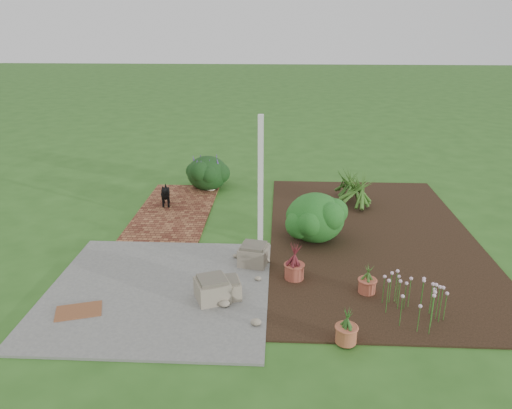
{
  "coord_description": "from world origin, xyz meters",
  "views": [
    {
      "loc": [
        0.65,
        -8.62,
        4.09
      ],
      "look_at": [
        0.2,
        0.4,
        0.7
      ],
      "focal_mm": 35.0,
      "sensor_mm": 36.0,
      "label": 1
    }
  ],
  "objects_px": {
    "stone_trough_near": "(227,289)",
    "black_dog": "(165,193)",
    "evergreen_shrub": "(316,216)",
    "cream_ceramic_urn": "(210,183)"
  },
  "relations": [
    {
      "from": "evergreen_shrub",
      "to": "black_dog",
      "type": "bearing_deg",
      "value": 153.57
    },
    {
      "from": "black_dog",
      "to": "evergreen_shrub",
      "type": "distance_m",
      "value": 3.69
    },
    {
      "from": "evergreen_shrub",
      "to": "stone_trough_near",
      "type": "bearing_deg",
      "value": -123.31
    },
    {
      "from": "black_dog",
      "to": "cream_ceramic_urn",
      "type": "xyz_separation_m",
      "value": [
        0.85,
        1.23,
        -0.13
      ]
    },
    {
      "from": "black_dog",
      "to": "evergreen_shrub",
      "type": "bearing_deg",
      "value": -37.44
    },
    {
      "from": "stone_trough_near",
      "to": "black_dog",
      "type": "distance_m",
      "value": 4.3
    },
    {
      "from": "black_dog",
      "to": "evergreen_shrub",
      "type": "relative_size",
      "value": 0.52
    },
    {
      "from": "stone_trough_near",
      "to": "cream_ceramic_urn",
      "type": "xyz_separation_m",
      "value": [
        -0.96,
        5.12,
        0.04
      ]
    },
    {
      "from": "stone_trough_near",
      "to": "black_dog",
      "type": "bearing_deg",
      "value": 115.02
    },
    {
      "from": "cream_ceramic_urn",
      "to": "black_dog",
      "type": "bearing_deg",
      "value": -124.9
    }
  ]
}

